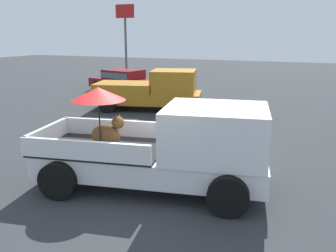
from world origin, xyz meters
TOP-DOWN VIEW (x-y plane):
  - ground_plane at (0.00, 0.00)m, footprint 80.00×80.00m
  - pickup_truck_main at (0.44, 0.08)m, footprint 5.31×2.99m
  - pickup_truck_red at (-3.66, 7.73)m, footprint 5.10×3.09m
  - parked_sedan_far at (-7.26, 11.51)m, footprint 4.59×2.70m
  - motel_sign at (-9.56, 15.86)m, footprint 1.40×0.16m

SIDE VIEW (x-z plane):
  - ground_plane at x=0.00m, z-range 0.00..0.00m
  - parked_sedan_far at x=-7.26m, z-range 0.08..1.41m
  - pickup_truck_red at x=-3.66m, z-range -0.03..1.77m
  - pickup_truck_main at x=0.44m, z-range -0.16..2.09m
  - motel_sign at x=-9.56m, z-range 1.07..6.40m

